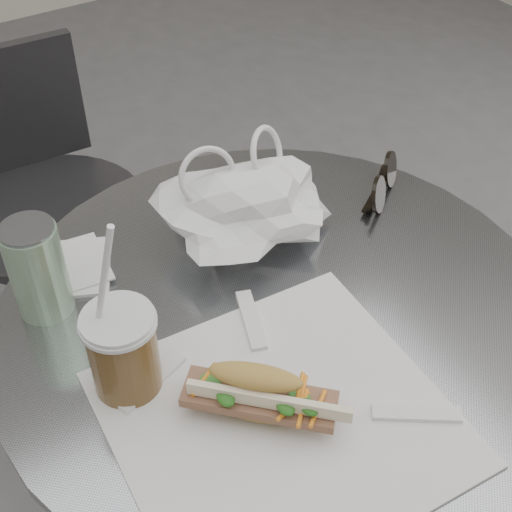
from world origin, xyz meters
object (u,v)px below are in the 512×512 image
iced_coffee (123,351)px  sunglasses (382,184)px  banh_mi (258,394)px  chair_far (55,250)px  drink_can (37,269)px  cafe_table (275,426)px

iced_coffee → sunglasses: 0.51m
banh_mi → iced_coffee: (-0.11, 0.12, 0.02)m
chair_far → drink_can: 0.74m
cafe_table → chair_far: chair_far is taller
chair_far → banh_mi: size_ratio=3.63×
sunglasses → chair_far: bearing=87.3°
chair_far → sunglasses: (0.39, -0.61, 0.41)m
chair_far → drink_can: bearing=78.3°
sunglasses → drink_can: 0.54m
chair_far → iced_coffee: iced_coffee is taller
cafe_table → chair_far: size_ratio=0.97×
iced_coffee → drink_can: 0.18m
drink_can → chair_far: bearing=75.5°
chair_far → cafe_table: bearing=101.8°
chair_far → banh_mi: banh_mi is taller
cafe_table → chair_far: bearing=99.0°
drink_can → banh_mi: bearing=-64.1°
cafe_table → iced_coffee: iced_coffee is taller
chair_far → iced_coffee: (-0.11, -0.74, 0.45)m
cafe_table → sunglasses: size_ratio=6.36×
chair_far → sunglasses: size_ratio=6.53×
banh_mi → iced_coffee: size_ratio=0.84×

